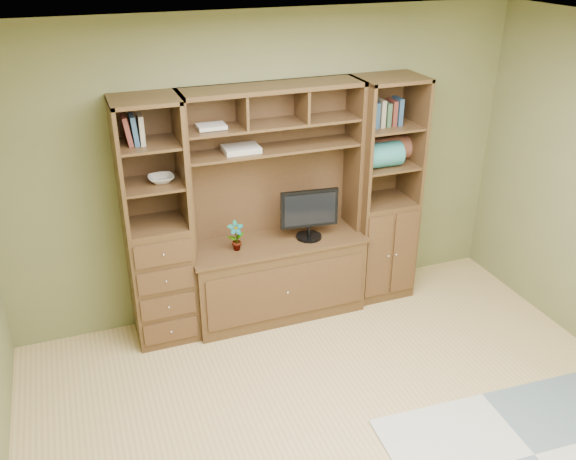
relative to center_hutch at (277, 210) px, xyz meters
name	(u,v)px	position (x,y,z in m)	size (l,w,h in m)	color
room	(378,282)	(0.01, -1.73, 0.28)	(4.60, 4.10, 2.64)	tan
center_hutch	(277,210)	(0.00, 0.00, 0.00)	(1.54, 0.53, 2.05)	#472F18
left_tower	(156,226)	(-1.00, 0.04, 0.00)	(0.50, 0.45, 2.05)	#472F18
right_tower	(383,192)	(1.02, 0.04, 0.00)	(0.55, 0.45, 2.05)	#472F18
rug	(535,455)	(1.03, -2.19, -1.02)	(1.85, 1.23, 0.01)	#949A99
monitor	(309,205)	(0.28, -0.03, 0.01)	(0.50, 0.22, 0.61)	black
orchid	(236,236)	(-0.37, -0.03, -0.16)	(0.14, 0.09, 0.26)	#A54B37
magazines	(241,149)	(-0.27, 0.09, 0.54)	(0.29, 0.21, 0.04)	#B8AD9C
bowl	(161,179)	(-0.93, 0.04, 0.39)	(0.20, 0.20, 0.05)	beige
blanket_teal	(380,155)	(0.94, -0.01, 0.37)	(0.37, 0.21, 0.21)	#2E7A77
blanket_red	(388,149)	(1.09, 0.12, 0.37)	(0.38, 0.21, 0.21)	brown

